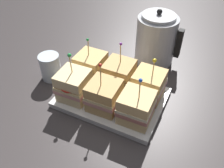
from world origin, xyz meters
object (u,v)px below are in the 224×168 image
object	(u,v)px
sandwich_back_left	(91,67)
drinking_glass	(50,67)
sandwich_front_right	(136,107)
serving_platter	(112,97)
sandwich_front_center	(104,95)
sandwich_front_left	(74,85)
sandwich_back_center	(120,75)
sandwich_back_right	(149,85)
kettle_steel	(156,39)

from	to	relation	value
sandwich_back_left	drinking_glass	size ratio (longest dim) A/B	1.65
sandwich_front_right	drinking_glass	bearing A→B (deg)	169.96
serving_platter	sandwich_front_center	size ratio (longest dim) A/B	2.00
sandwich_front_right	sandwich_front_left	bearing A→B (deg)	-179.84
sandwich_front_center	drinking_glass	xyz separation A→B (m)	(-0.25, 0.06, -0.02)
sandwich_front_center	sandwich_back_left	world-z (taller)	sandwich_front_center
sandwich_front_center	sandwich_back_center	world-z (taller)	same
sandwich_front_center	sandwich_back_center	xyz separation A→B (m)	(0.00, 0.11, 0.00)
sandwich_front_center	drinking_glass	bearing A→B (deg)	166.24
sandwich_back_right	serving_platter	bearing A→B (deg)	-153.26
sandwich_front_left	sandwich_front_center	world-z (taller)	sandwich_front_center
drinking_glass	sandwich_back_right	bearing A→B (deg)	7.24
sandwich_back_center	sandwich_back_right	distance (m)	0.10
sandwich_front_center	sandwich_back_right	bearing A→B (deg)	45.10
sandwich_back_left	sandwich_back_right	size ratio (longest dim) A/B	1.04
sandwich_back_center	drinking_glass	bearing A→B (deg)	-169.77
sandwich_front_right	sandwich_back_left	world-z (taller)	sandwich_front_right
sandwich_back_center	kettle_steel	distance (m)	0.23
sandwich_back_center	sandwich_front_center	bearing A→B (deg)	-92.33
sandwich_front_left	sandwich_back_right	bearing A→B (deg)	27.22
sandwich_front_center	kettle_steel	size ratio (longest dim) A/B	0.78
sandwich_front_left	sandwich_back_left	distance (m)	0.11
sandwich_front_right	sandwich_back_center	size ratio (longest dim) A/B	0.96
sandwich_front_right	kettle_steel	bearing A→B (deg)	99.25
sandwich_front_left	sandwich_back_right	world-z (taller)	sandwich_front_left
sandwich_front_right	drinking_glass	distance (m)	0.36
sandwich_front_right	sandwich_front_center	bearing A→B (deg)	178.96
drinking_glass	sandwich_back_left	bearing A→B (deg)	17.10
sandwich_back_center	sandwich_front_left	bearing A→B (deg)	-135.13
drinking_glass	serving_platter	bearing A→B (deg)	-1.71
serving_platter	sandwich_back_left	xyz separation A→B (m)	(-0.11, 0.05, 0.06)
sandwich_back_left	sandwich_back_center	size ratio (longest dim) A/B	0.94
serving_platter	sandwich_back_right	world-z (taller)	sandwich_back_right
sandwich_front_left	kettle_steel	world-z (taller)	kettle_steel
kettle_steel	drinking_glass	bearing A→B (deg)	-138.00
sandwich_back_left	kettle_steel	xyz separation A→B (m)	(0.16, 0.23, 0.03)
sandwich_front_left	drinking_glass	xyz separation A→B (m)	(-0.14, 0.06, -0.02)
sandwich_back_left	sandwich_back_center	xyz separation A→B (m)	(0.11, 0.00, -0.00)
sandwich_front_right	sandwich_back_right	size ratio (longest dim) A/B	1.07
sandwich_front_right	sandwich_back_right	bearing A→B (deg)	90.50
sandwich_front_left	drinking_glass	size ratio (longest dim) A/B	1.72
sandwich_front_left	sandwich_front_right	bearing A→B (deg)	0.16
sandwich_front_right	sandwich_back_left	bearing A→B (deg)	153.17
kettle_steel	sandwich_back_left	bearing A→B (deg)	-124.76
serving_platter	sandwich_back_center	xyz separation A→B (m)	(0.00, 0.05, 0.06)
sandwich_back_left	kettle_steel	world-z (taller)	kettle_steel
serving_platter	drinking_glass	size ratio (longest dim) A/B	3.51
sandwich_front_right	sandwich_back_left	size ratio (longest dim) A/B	1.02
sandwich_front_left	drinking_glass	distance (m)	0.16
sandwich_front_right	sandwich_back_center	distance (m)	0.15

